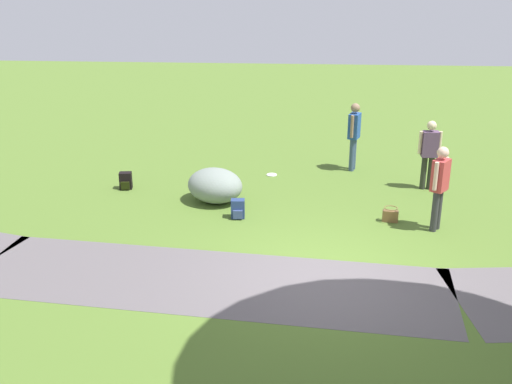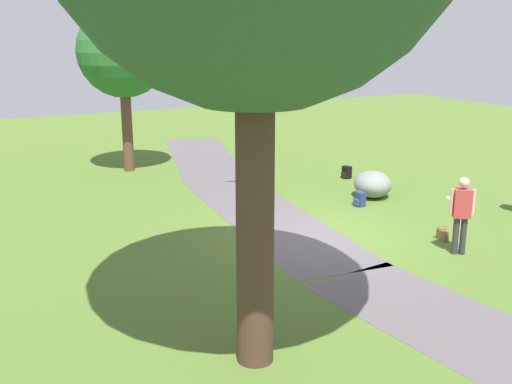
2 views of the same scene
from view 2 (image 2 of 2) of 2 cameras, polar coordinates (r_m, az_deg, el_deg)
The scene contains 10 objects.
ground_plane at distance 14.31m, azimuth 6.09°, elevation -4.30°, with size 48.00×48.00×0.00m, color #4F6C29.
footpath_segment_mid at distance 15.71m, azimuth 1.19°, elevation -2.41°, with size 8.17×2.96×0.01m.
footpath_segment_far at distance 23.17m, azimuth -5.01°, elevation 3.29°, with size 8.30×4.18×0.01m.
young_tree_near_path at distance 20.85m, azimuth -12.39°, elevation 12.68°, with size 3.01×3.01×5.51m.
lawn_boulder at distance 17.86m, azimuth 10.90°, elevation 0.72°, with size 1.64×1.56×0.76m.
woman_with_handbag at distance 13.66m, azimuth 18.76°, elevation -1.62°, with size 0.40×0.44×1.71m.
handbag_on_grass at distance 14.69m, azimuth 17.11°, elevation -3.80°, with size 0.33×0.31×0.31m.
backpack_by_boulder at distance 16.91m, azimuth 9.70°, elevation -0.68°, with size 0.29×0.28×0.40m.
spare_backpack_on_lawn at distance 20.00m, azimuth 8.50°, elevation 1.83°, with size 0.30×0.29×0.40m.
frisbee_on_grass at distance 18.36m, azimuth 17.79°, elevation -0.53°, with size 0.26×0.26×0.02m.
Camera 2 is at (-11.24, 7.48, 4.74)m, focal length 42.60 mm.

